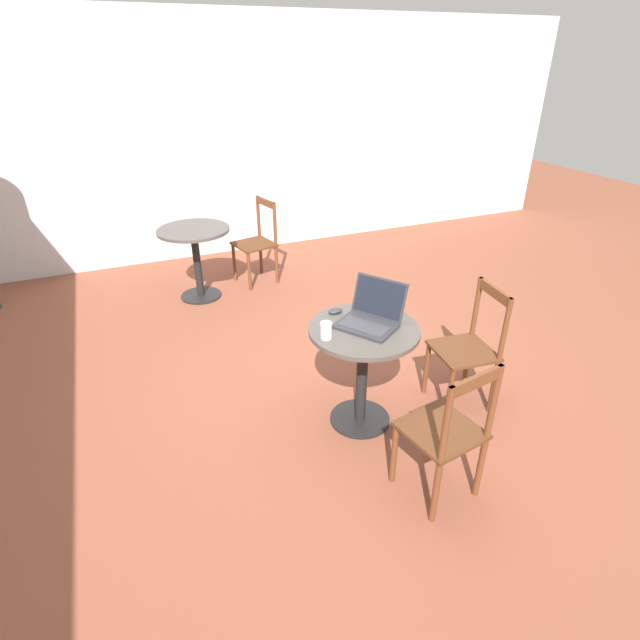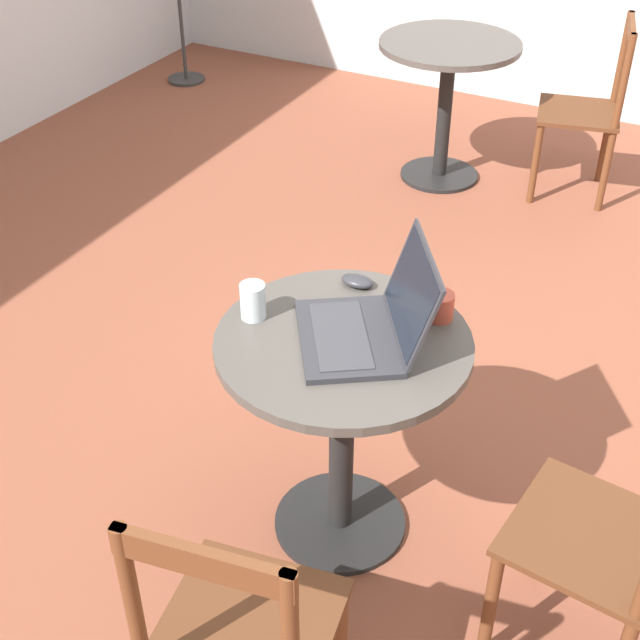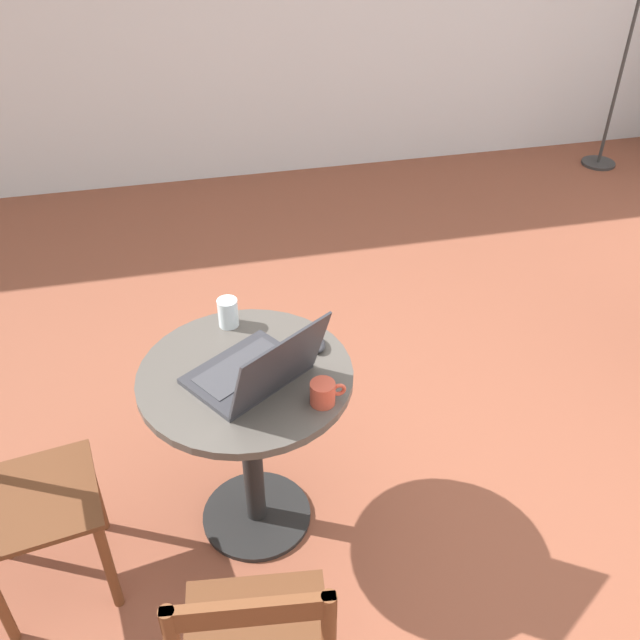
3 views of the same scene
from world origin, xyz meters
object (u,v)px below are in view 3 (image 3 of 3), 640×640
laptop (257,370)px  mouse (316,343)px  chair_near_left (20,502)px  drinking_glass (228,313)px  mug (323,393)px  cafe_table_near (248,414)px

laptop → mouse: 0.27m
chair_near_left → drinking_glass: 0.91m
mug → drinking_glass: size_ratio=1.08×
chair_near_left → mug: size_ratio=7.86×
cafe_table_near → mug: (0.22, -0.19, 0.23)m
mouse → mug: size_ratio=0.88×
mouse → laptop: bearing=-148.1°
mouse → mug: mug is taller
mouse → drinking_glass: (-0.28, 0.19, 0.04)m
cafe_table_near → laptop: bearing=-60.4°
laptop → mug: bearing=-35.8°
laptop → drinking_glass: bearing=99.0°
chair_near_left → laptop: size_ratio=1.84×
drinking_glass → chair_near_left: bearing=-151.9°
cafe_table_near → drinking_glass: drinking_glass is taller
cafe_table_near → mug: mug is taller
cafe_table_near → laptop: size_ratio=1.51×
laptop → drinking_glass: 0.33m
chair_near_left → drinking_glass: size_ratio=8.52×
cafe_table_near → drinking_glass: bearing=94.1°
chair_near_left → mouse: (1.01, 0.20, 0.31)m
chair_near_left → mug: (0.98, -0.07, 0.33)m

